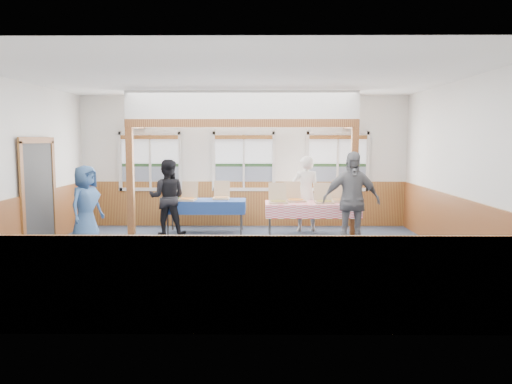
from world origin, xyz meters
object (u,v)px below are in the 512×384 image
(table_right, at_px, (312,205))
(woman_white, at_px, (306,194))
(man_blue, at_px, (86,205))
(woman_black, at_px, (167,197))
(person_grey, at_px, (351,201))
(table_left, at_px, (206,202))

(table_right, xyz_separation_m, woman_white, (-0.08, 0.68, 0.17))
(table_right, height_order, man_blue, man_blue)
(table_right, bearing_deg, woman_black, 157.92)
(man_blue, bearing_deg, table_right, -55.90)
(woman_black, height_order, person_grey, person_grey)
(woman_black, bearing_deg, person_grey, 157.87)
(table_right, height_order, person_grey, person_grey)
(woman_white, distance_m, woman_black, 3.18)
(woman_white, distance_m, person_grey, 2.09)
(table_right, distance_m, woman_black, 3.22)
(woman_white, bearing_deg, table_left, 0.69)
(woman_black, relative_size, person_grey, 0.89)
(man_blue, bearing_deg, person_grey, -71.09)
(woman_black, bearing_deg, table_left, -161.02)
(woman_black, distance_m, person_grey, 4.11)
(woman_white, xyz_separation_m, person_grey, (0.70, -1.97, 0.07))
(table_right, bearing_deg, man_blue, 172.21)
(table_left, relative_size, table_right, 0.89)
(woman_white, bearing_deg, woman_black, 4.84)
(table_right, distance_m, person_grey, 1.45)
(table_left, relative_size, woman_black, 1.17)
(table_left, xyz_separation_m, person_grey, (3.01, -1.77, 0.25))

